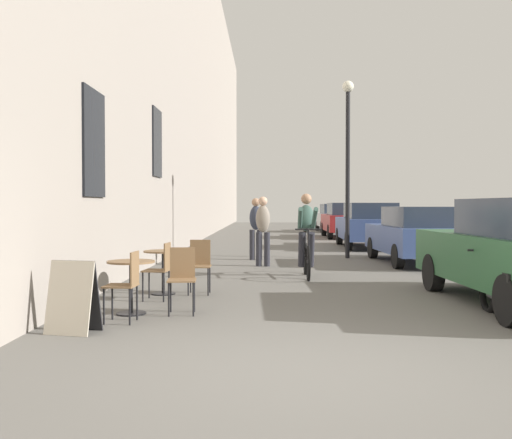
{
  "coord_description": "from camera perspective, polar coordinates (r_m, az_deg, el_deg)",
  "views": [
    {
      "loc": [
        -0.44,
        -5.04,
        1.47
      ],
      "look_at": [
        -0.83,
        16.13,
        0.94
      ],
      "focal_mm": 40.57,
      "sensor_mm": 36.0,
      "label": 1
    }
  ],
  "objects": [
    {
      "name": "ground_plane",
      "position": [
        5.27,
        6.04,
        -14.79
      ],
      "size": [
        88.0,
        88.0,
        0.0
      ],
      "primitive_type": "plane",
      "color": "#5B5954"
    },
    {
      "name": "building_facade_left",
      "position": [
        20.03,
        -7.98,
        17.17
      ],
      "size": [
        0.54,
        68.0,
        13.82
      ],
      "color": "gray",
      "rests_on": "ground_plane"
    },
    {
      "name": "cafe_table_near",
      "position": [
        8.0,
        -12.23,
        -5.43
      ],
      "size": [
        0.64,
        0.64,
        0.72
      ],
      "color": "black",
      "rests_on": "ground_plane"
    },
    {
      "name": "cafe_chair_near_toward_street",
      "position": [
        7.45,
        -12.64,
        -5.97
      ],
      "size": [
        0.4,
        0.4,
        0.89
      ],
      "color": "black",
      "rests_on": "ground_plane"
    },
    {
      "name": "cafe_chair_near_toward_wall",
      "position": [
        7.95,
        -7.3,
        -5.48
      ],
      "size": [
        0.41,
        0.41,
        0.89
      ],
      "color": "black",
      "rests_on": "ground_plane"
    },
    {
      "name": "cafe_table_mid",
      "position": [
        9.68,
        -9.14,
        -4.22
      ],
      "size": [
        0.64,
        0.64,
        0.72
      ],
      "color": "black",
      "rests_on": "ground_plane"
    },
    {
      "name": "cafe_chair_mid_toward_street",
      "position": [
        9.67,
        -5.58,
        -4.24
      ],
      "size": [
        0.38,
        0.38,
        0.89
      ],
      "color": "black",
      "rests_on": "ground_plane"
    },
    {
      "name": "cafe_chair_mid_toward_wall",
      "position": [
        9.06,
        -9.37,
        -4.63
      ],
      "size": [
        0.41,
        0.41,
        0.89
      ],
      "color": "black",
      "rests_on": "ground_plane"
    },
    {
      "name": "sandwich_board_sign",
      "position": [
        7.03,
        -17.56,
        -7.27
      ],
      "size": [
        0.62,
        0.48,
        0.84
      ],
      "color": "black",
      "rests_on": "ground_plane"
    },
    {
      "name": "cyclist_on_bicycle",
      "position": [
        11.92,
        5.01,
        -1.76
      ],
      "size": [
        0.52,
        1.76,
        1.74
      ],
      "color": "black",
      "rests_on": "ground_plane"
    },
    {
      "name": "pedestrian_near",
      "position": [
        13.88,
        0.68,
        -0.75
      ],
      "size": [
        0.35,
        0.25,
        1.68
      ],
      "color": "#26262D",
      "rests_on": "ground_plane"
    },
    {
      "name": "pedestrian_mid",
      "position": [
        15.51,
        -0.02,
        -0.55
      ],
      "size": [
        0.34,
        0.24,
        1.66
      ],
      "color": "#26262D",
      "rests_on": "ground_plane"
    },
    {
      "name": "street_lamp",
      "position": [
        16.28,
        9.04,
        7.18
      ],
      "size": [
        0.32,
        0.32,
        4.9
      ],
      "color": "black",
      "rests_on": "ground_plane"
    },
    {
      "name": "parked_car_second",
      "position": [
        15.08,
        15.45,
        -1.39
      ],
      "size": [
        1.82,
        4.08,
        1.43
      ],
      "color": "#384C84",
      "rests_on": "ground_plane"
    },
    {
      "name": "parked_car_third",
      "position": [
        20.34,
        10.98,
        -0.49
      ],
      "size": [
        1.91,
        4.38,
        1.55
      ],
      "color": "#384C84",
      "rests_on": "ground_plane"
    },
    {
      "name": "parked_car_fourth",
      "position": [
        26.44,
        8.82,
        -0.01
      ],
      "size": [
        1.89,
        4.43,
        1.57
      ],
      "color": "maroon",
      "rests_on": "ground_plane"
    },
    {
      "name": "parked_car_fifth",
      "position": [
        32.32,
        7.78,
        0.22
      ],
      "size": [
        1.87,
        4.35,
        1.54
      ],
      "color": "#B7B7BC",
      "rests_on": "ground_plane"
    },
    {
      "name": "parked_motorcycle",
      "position": [
        7.99,
        23.39,
        -6.36
      ],
      "size": [
        0.62,
        2.14,
        0.92
      ],
      "color": "black",
      "rests_on": "ground_plane"
    }
  ]
}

